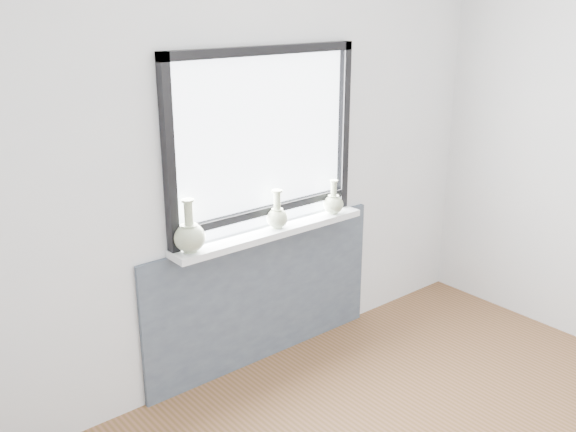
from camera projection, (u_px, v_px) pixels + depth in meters
back_wall at (260, 160)px, 3.75m from camera, size 3.60×0.02×2.60m
apron_panel at (265, 296)px, 4.01m from camera, size 1.70×0.03×0.86m
windowsill at (271, 232)px, 3.81m from camera, size 1.32×0.18×0.04m
window at (263, 137)px, 3.68m from camera, size 1.30×0.06×1.05m
vase_a at (190, 235)px, 3.43m from camera, size 0.17×0.17×0.29m
vase_b at (277, 216)px, 3.80m from camera, size 0.13×0.13×0.23m
vase_c at (333, 203)px, 4.05m from camera, size 0.13×0.13×0.22m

